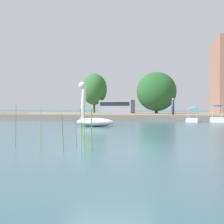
# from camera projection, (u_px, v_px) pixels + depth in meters

# --- Properties ---
(ground_plane) EXTENTS (492.74, 492.74, 0.00)m
(ground_plane) POSITION_uv_depth(u_px,v_px,m) (109.00, 150.00, 8.91)
(ground_plane) COLOR #385966
(shore_bank_far) EXTENTS (142.11, 26.08, 0.57)m
(shore_bank_far) POSITION_uv_depth(u_px,v_px,m) (163.00, 115.00, 42.70)
(shore_bank_far) COLOR slate
(shore_bank_far) RESTS_ON ground_plane
(swan_boat) EXTENTS (2.72, 1.51, 3.09)m
(swan_boat) POSITION_uv_depth(u_px,v_px,m) (93.00, 118.00, 20.68)
(swan_boat) COLOR white
(swan_boat) RESTS_ON ground_plane
(pedal_boat_cyan) EXTENTS (1.32, 1.90, 1.34)m
(pedal_boat_cyan) POSITION_uv_depth(u_px,v_px,m) (193.00, 117.00, 27.57)
(pedal_boat_cyan) COLOR white
(pedal_boat_cyan) RESTS_ON ground_plane
(pedal_boat_blue) EXTENTS (1.49, 2.40, 1.61)m
(pedal_boat_blue) POSITION_uv_depth(u_px,v_px,m) (217.00, 117.00, 27.23)
(pedal_boat_blue) COLOR white
(pedal_boat_blue) RESTS_ON ground_plane
(tree_willow_near_path) EXTENTS (6.50, 5.98, 5.73)m
(tree_willow_near_path) POSITION_uv_depth(u_px,v_px,m) (156.00, 92.00, 41.54)
(tree_willow_near_path) COLOR #4C3823
(tree_willow_near_path) RESTS_ON shore_bank_far
(tree_sapling_by_fence) EXTENTS (5.48, 5.67, 6.06)m
(tree_sapling_by_fence) POSITION_uv_depth(u_px,v_px,m) (94.00, 89.00, 46.08)
(tree_sapling_by_fence) COLOR #423323
(tree_sapling_by_fence) RESTS_ON shore_bank_far
(person_on_path) EXTENTS (0.31, 0.31, 1.78)m
(person_on_path) POSITION_uv_depth(u_px,v_px,m) (173.00, 106.00, 32.22)
(person_on_path) COLOR #23283D
(person_on_path) RESTS_ON shore_bank_far
(parked_van) EXTENTS (5.18, 2.67, 1.89)m
(parked_van) POSITION_uv_depth(u_px,v_px,m) (117.00, 106.00, 43.32)
(parked_van) COLOR gray
(parked_van) RESTS_ON shore_bank_far
(reed_clump_foreground) EXTENTS (2.75, 1.13, 1.46)m
(reed_clump_foreground) POSITION_uv_depth(u_px,v_px,m) (71.00, 129.00, 8.82)
(reed_clump_foreground) COLOR #568E38
(reed_clump_foreground) RESTS_ON ground_plane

